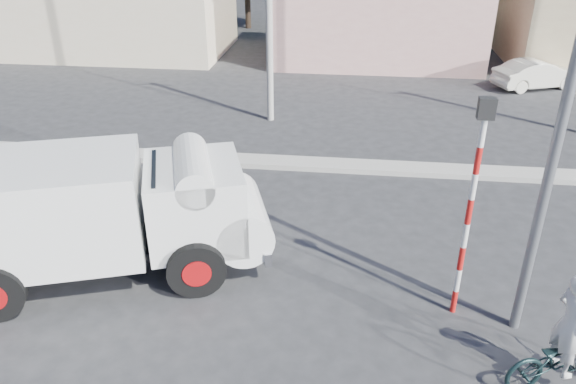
# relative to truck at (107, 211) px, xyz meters

# --- Properties ---
(ground_plane) EXTENTS (120.00, 120.00, 0.00)m
(ground_plane) POSITION_rel_truck_xyz_m (3.90, -2.01, -1.50)
(ground_plane) COLOR #29292B
(ground_plane) RESTS_ON ground
(median) EXTENTS (40.00, 0.80, 0.16)m
(median) POSITION_rel_truck_xyz_m (3.90, 5.99, -1.42)
(median) COLOR #99968E
(median) RESTS_ON ground
(truck) EXTENTS (6.95, 4.31, 2.70)m
(truck) POSITION_rel_truck_xyz_m (0.00, 0.00, 0.00)
(truck) COLOR black
(truck) RESTS_ON ground
(bicycle) EXTENTS (2.16, 1.42, 1.07)m
(bicycle) POSITION_rel_truck_xyz_m (8.54, -2.19, -0.96)
(bicycle) COLOR black
(bicycle) RESTS_ON ground
(cyclist) EXTENTS (0.67, 0.81, 1.88)m
(cyclist) POSITION_rel_truck_xyz_m (8.54, -2.19, -0.56)
(cyclist) COLOR silver
(cyclist) RESTS_ON ground
(car_cream) EXTENTS (3.93, 2.61, 1.23)m
(car_cream) POSITION_rel_truck_xyz_m (12.72, 15.37, -0.89)
(car_cream) COLOR silver
(car_cream) RESTS_ON ground
(traffic_pole) EXTENTS (0.28, 0.18, 4.36)m
(traffic_pole) POSITION_rel_truck_xyz_m (7.10, -0.51, 1.10)
(traffic_pole) COLOR red
(traffic_pole) RESTS_ON ground
(streetlight) EXTENTS (2.34, 0.22, 9.00)m
(streetlight) POSITION_rel_truck_xyz_m (8.03, -0.81, 3.46)
(streetlight) COLOR slate
(streetlight) RESTS_ON ground
(building_row) EXTENTS (37.80, 7.30, 4.44)m
(building_row) POSITION_rel_truck_xyz_m (4.99, 19.99, 0.64)
(building_row) COLOR beige
(building_row) RESTS_ON ground
(utility_poles) EXTENTS (35.40, 0.24, 8.00)m
(utility_poles) POSITION_rel_truck_xyz_m (7.15, 9.99, 2.57)
(utility_poles) COLOR #99968E
(utility_poles) RESTS_ON ground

